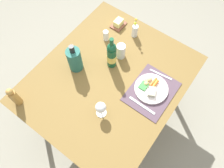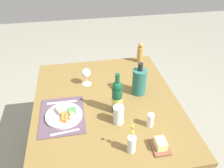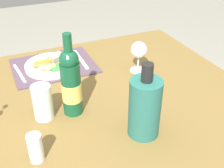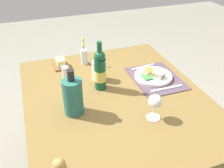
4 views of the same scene
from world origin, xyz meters
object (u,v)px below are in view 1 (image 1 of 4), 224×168
object	(u,v)px
fork	(142,105)
butter_dish	(118,23)
cooler_bottle	(75,59)
dining_table	(109,82)
dinner_plate	(151,88)
wine_glass	(101,108)
salt_shaker	(106,36)
wine_bottle	(112,55)
flower_vase	(135,30)
pepper_mill	(14,97)
water_tumbler	(121,52)
knife	(161,74)

from	to	relation	value
fork	butter_dish	xyz separation A→B (m)	(0.52, 0.58, 0.02)
cooler_bottle	dining_table	bearing A→B (deg)	-75.22
dinner_plate	fork	size ratio (longest dim) A/B	1.16
butter_dish	wine_glass	xyz separation A→B (m)	(-0.74, -0.38, 0.08)
fork	salt_shaker	distance (m)	0.67
wine_glass	wine_bottle	bearing A→B (deg)	26.10
butter_dish	fork	bearing A→B (deg)	-131.79
cooler_bottle	wine_glass	size ratio (longest dim) A/B	1.83
flower_vase	butter_dish	bearing A→B (deg)	86.79
butter_dish	pepper_mill	world-z (taller)	pepper_mill
water_tumbler	wine_bottle	bearing A→B (deg)	173.85
dining_table	knife	distance (m)	0.41
fork	knife	distance (m)	0.30
pepper_mill	flower_vase	bearing A→B (deg)	-18.44
cooler_bottle	salt_shaker	distance (m)	0.37
knife	water_tumbler	world-z (taller)	water_tumbler
wine_bottle	flower_vase	distance (m)	0.36
dining_table	pepper_mill	distance (m)	0.71
cooler_bottle	butter_dish	bearing A→B (deg)	-1.90
water_tumbler	flower_vase	xyz separation A→B (m)	(0.24, 0.03, 0.01)
fork	wine_bottle	xyz separation A→B (m)	(0.16, 0.39, 0.12)
butter_dish	pepper_mill	xyz separation A→B (m)	(-1.03, 0.16, 0.07)
fork	water_tumbler	world-z (taller)	water_tumbler
wine_bottle	wine_glass	xyz separation A→B (m)	(-0.37, -0.18, -0.03)
pepper_mill	flower_vase	size ratio (longest dim) A/B	0.96
wine_glass	salt_shaker	size ratio (longest dim) A/B	1.53
wine_bottle	water_tumbler	bearing A→B (deg)	-6.15
pepper_mill	wine_bottle	bearing A→B (deg)	-28.14
butter_dish	cooler_bottle	bearing A→B (deg)	178.10
knife	dinner_plate	bearing A→B (deg)	173.68
dinner_plate	salt_shaker	distance (m)	0.59
wine_bottle	flower_vase	size ratio (longest dim) A/B	1.54
wine_bottle	dining_table	bearing A→B (deg)	-152.69
dining_table	cooler_bottle	size ratio (longest dim) A/B	4.74
water_tumbler	pepper_mill	bearing A→B (deg)	154.58
water_tumbler	dinner_plate	bearing A→B (deg)	-107.59
pepper_mill	wine_glass	world-z (taller)	pepper_mill
dinner_plate	salt_shaker	world-z (taller)	salt_shaker
flower_vase	salt_shaker	xyz separation A→B (m)	(-0.18, 0.17, -0.02)
dining_table	water_tumbler	bearing A→B (deg)	12.07
dinner_plate	wine_glass	size ratio (longest dim) A/B	1.72
dinner_plate	pepper_mill	bearing A→B (deg)	132.31
knife	wine_bottle	distance (m)	0.41
pepper_mill	wine_glass	distance (m)	0.61
fork	dining_table	bearing A→B (deg)	83.20
fork	flower_vase	bearing A→B (deg)	39.26
salt_shaker	flower_vase	bearing A→B (deg)	-44.09
pepper_mill	water_tumbler	size ratio (longest dim) A/B	1.49
cooler_bottle	wine_bottle	xyz separation A→B (m)	(0.19, -0.21, 0.02)
pepper_mill	salt_shaker	size ratio (longest dim) A/B	2.06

